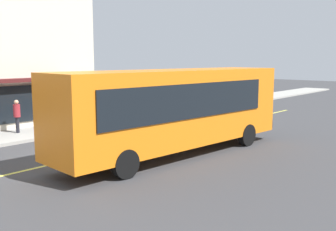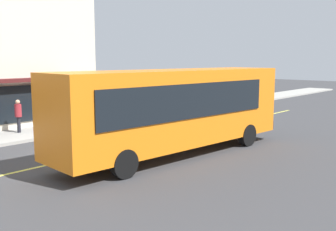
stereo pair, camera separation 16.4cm
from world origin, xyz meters
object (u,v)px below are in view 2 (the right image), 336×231
at_px(car_white, 170,111).
at_px(pedestrian_near_storefront, 164,95).
at_px(pedestrian_mid_block, 18,113).
at_px(bus, 176,107).

height_order(car_white, pedestrian_near_storefront, pedestrian_near_storefront).
height_order(car_white, pedestrian_mid_block, pedestrian_mid_block).
relative_size(pedestrian_mid_block, pedestrian_near_storefront, 0.97).
xyz_separation_m(car_white, pedestrian_near_storefront, (3.79, 3.86, 0.47)).
bearing_deg(bus, pedestrian_mid_block, 104.76).
xyz_separation_m(pedestrian_mid_block, pedestrian_near_storefront, (11.94, 0.63, 0.04)).
height_order(bus, pedestrian_mid_block, bus).
distance_m(bus, car_white, 8.11).
relative_size(bus, car_white, 2.58).
xyz_separation_m(bus, pedestrian_mid_block, (-2.29, 8.71, -0.81)).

